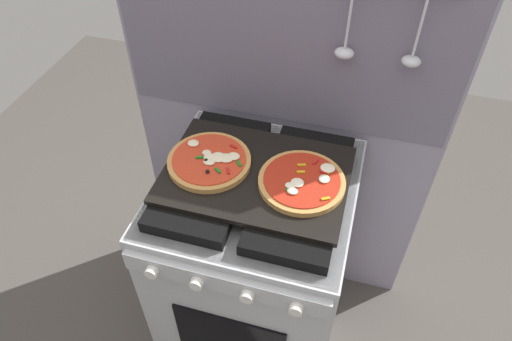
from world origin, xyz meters
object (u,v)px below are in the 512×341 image
(pizza_right, at_px, (302,181))
(stove, at_px, (256,263))
(baking_tray, at_px, (256,175))
(pizza_left, at_px, (209,161))

(pizza_right, bearing_deg, stove, 177.45)
(baking_tray, xyz_separation_m, pizza_left, (-0.14, -0.00, 0.02))
(baking_tray, height_order, pizza_right, pizza_right)
(stove, xyz_separation_m, baking_tray, (0.00, 0.00, 0.46))
(pizza_left, relative_size, pizza_right, 1.00)
(stove, xyz_separation_m, pizza_left, (-0.14, -0.00, 0.48))
(pizza_right, bearing_deg, baking_tray, 176.77)
(baking_tray, relative_size, pizza_right, 2.17)
(stove, bearing_deg, pizza_left, -179.87)
(stove, relative_size, baking_tray, 1.67)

